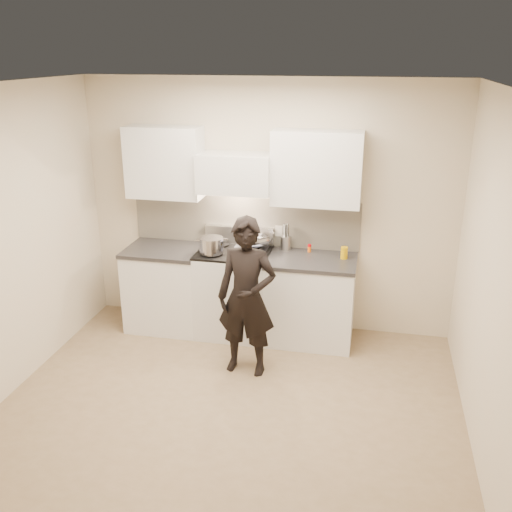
# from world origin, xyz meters

# --- Properties ---
(ground_plane) EXTENTS (4.00, 4.00, 0.00)m
(ground_plane) POSITION_xyz_m (0.00, 0.00, 0.00)
(ground_plane) COLOR #8A7458
(room_shell) EXTENTS (4.04, 3.54, 2.70)m
(room_shell) POSITION_xyz_m (-0.06, 0.37, 1.60)
(room_shell) COLOR beige
(room_shell) RESTS_ON ground
(stove) EXTENTS (0.76, 0.65, 0.96)m
(stove) POSITION_xyz_m (-0.30, 1.42, 0.47)
(stove) COLOR silver
(stove) RESTS_ON ground
(counter_right) EXTENTS (0.92, 0.67, 0.92)m
(counter_right) POSITION_xyz_m (0.53, 1.43, 0.46)
(counter_right) COLOR silver
(counter_right) RESTS_ON ground
(counter_left) EXTENTS (0.82, 0.67, 0.92)m
(counter_left) POSITION_xyz_m (-1.08, 1.43, 0.46)
(counter_left) COLOR silver
(counter_left) RESTS_ON ground
(wok) EXTENTS (0.40, 0.49, 0.32)m
(wok) POSITION_xyz_m (-0.10, 1.57, 1.07)
(wok) COLOR #B1B1BD
(wok) RESTS_ON stove
(stock_pot) EXTENTS (0.34, 0.30, 0.16)m
(stock_pot) POSITION_xyz_m (-0.50, 1.28, 1.04)
(stock_pot) COLOR #B1B1BD
(stock_pot) RESTS_ON stove
(utensil_crock) EXTENTS (0.11, 0.11, 0.28)m
(utensil_crock) POSITION_xyz_m (0.22, 1.65, 1.01)
(utensil_crock) COLOR silver
(utensil_crock) RESTS_ON counter_right
(spice_jar) EXTENTS (0.04, 0.04, 0.08)m
(spice_jar) POSITION_xyz_m (0.48, 1.62, 0.96)
(spice_jar) COLOR #EE600C
(spice_jar) RESTS_ON counter_right
(oil_glass) EXTENTS (0.07, 0.07, 0.13)m
(oil_glass) POSITION_xyz_m (0.85, 1.49, 0.98)
(oil_glass) COLOR #C59402
(oil_glass) RESTS_ON counter_right
(person) EXTENTS (0.59, 0.41, 1.54)m
(person) POSITION_xyz_m (0.01, 0.66, 0.77)
(person) COLOR black
(person) RESTS_ON ground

